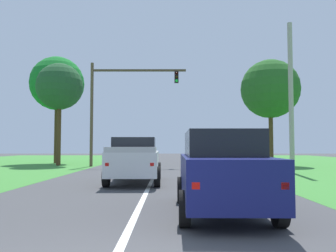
# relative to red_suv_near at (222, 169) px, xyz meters

# --- Properties ---
(ground_plane) EXTENTS (120.00, 120.00, 0.00)m
(ground_plane) POSITION_rel_red_suv_near_xyz_m (-2.02, 7.87, -1.02)
(ground_plane) COLOR #424244
(lane_centre_stripe) EXTENTS (0.16, 43.02, 0.01)m
(lane_centre_stripe) POSITION_rel_red_suv_near_xyz_m (-2.02, -3.13, -1.02)
(lane_centre_stripe) COLOR white
(lane_centre_stripe) RESTS_ON ground_plane
(red_suv_near) EXTENTS (2.13, 4.85, 1.94)m
(red_suv_near) POSITION_rel_red_suv_near_xyz_m (0.00, 0.00, 0.00)
(red_suv_near) COLOR navy
(red_suv_near) RESTS_ON ground_plane
(pickup_truck_lead) EXTENTS (2.28, 5.30, 1.95)m
(pickup_truck_lead) POSITION_rel_red_suv_near_xyz_m (-2.70, 6.74, -0.02)
(pickup_truck_lead) COLOR silver
(pickup_truck_lead) RESTS_ON ground_plane
(traffic_light) EXTENTS (7.55, 0.40, 8.19)m
(traffic_light) POSITION_rel_red_suv_near_xyz_m (-5.41, 19.15, 4.36)
(traffic_light) COLOR brown
(traffic_light) RESTS_ON ground_plane
(keep_moving_sign) EXTENTS (0.60, 0.09, 2.58)m
(keep_moving_sign) POSITION_rel_red_suv_near_xyz_m (4.07, 14.93, 0.63)
(keep_moving_sign) COLOR gray
(keep_moving_sign) RESTS_ON ground_plane
(oak_tree_right) EXTENTS (4.92, 4.92, 8.85)m
(oak_tree_right) POSITION_rel_red_suv_near_xyz_m (7.32, 20.89, 5.35)
(oak_tree_right) COLOR #4C351E
(oak_tree_right) RESTS_ON ground_plane
(utility_pole_right) EXTENTS (0.28, 0.28, 8.97)m
(utility_pole_right) POSITION_rel_red_suv_near_xyz_m (6.02, 12.25, 3.46)
(utility_pole_right) COLOR #9E998E
(utility_pole_right) RESTS_ON ground_plane
(extra_tree_1) EXTENTS (3.85, 3.85, 8.48)m
(extra_tree_1) POSITION_rel_red_suv_near_xyz_m (-10.31, 20.63, 5.49)
(extra_tree_1) COLOR #4C351E
(extra_tree_1) RESTS_ON ground_plane
(extra_tree_2) EXTENTS (5.00, 5.00, 9.96)m
(extra_tree_2) POSITION_rel_red_suv_near_xyz_m (-11.68, 24.28, 6.41)
(extra_tree_2) COLOR #4C351E
(extra_tree_2) RESTS_ON ground_plane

